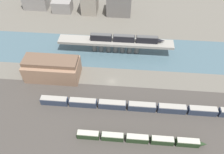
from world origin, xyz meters
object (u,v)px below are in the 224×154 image
object	(u,v)px
train_yard_near	(140,139)
train_yard_mid	(160,108)
train_on_bridge	(126,39)
warehouse_building	(52,68)

from	to	relation	value
train_yard_near	train_yard_mid	world-z (taller)	train_yard_mid
train_on_bridge	warehouse_building	xyz separation A→B (m)	(-37.06, -22.96, -4.17)
train_yard_near	warehouse_building	world-z (taller)	warehouse_building
train_on_bridge	train_yard_near	world-z (taller)	train_on_bridge
train_on_bridge	train_yard_mid	bearing A→B (deg)	-66.62
train_on_bridge	train_yard_mid	xyz separation A→B (m)	(17.61, -40.74, -7.82)
train_yard_mid	train_yard_near	bearing A→B (deg)	-119.97
train_yard_near	warehouse_building	xyz separation A→B (m)	(-45.40, 33.85, 3.91)
warehouse_building	train_yard_near	bearing A→B (deg)	-36.71
train_yard_near	train_yard_mid	xyz separation A→B (m)	(9.27, 16.08, 0.25)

